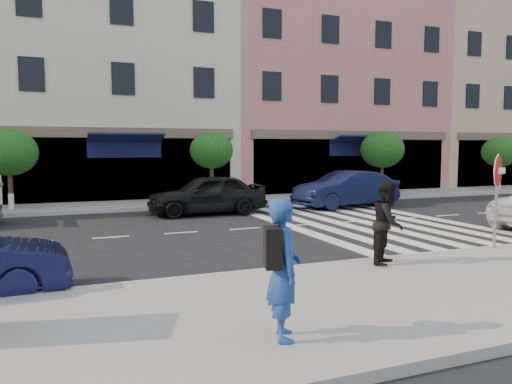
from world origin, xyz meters
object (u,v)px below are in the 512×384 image
at_px(stop_sign, 498,179).
at_px(car_far_mid, 207,194).
at_px(photographer, 284,269).
at_px(car_far_right, 346,189).
at_px(walker, 388,222).

xyz_separation_m(stop_sign, car_far_mid, (-4.29, 9.32, -1.03)).
bearing_deg(photographer, stop_sign, -48.96).
distance_m(photographer, car_far_right, 15.17).
relative_size(stop_sign, walker, 1.30).
distance_m(stop_sign, car_far_mid, 10.31).
relative_size(walker, car_far_mid, 0.39).
relative_size(stop_sign, car_far_mid, 0.50).
bearing_deg(car_far_mid, car_far_right, 89.57).
xyz_separation_m(photographer, car_far_mid, (2.66, 12.48, -0.27)).
height_order(walker, car_far_right, walker).
xyz_separation_m(walker, car_far_mid, (-1.00, 9.65, -0.25)).
height_order(photographer, car_far_right, photographer).
bearing_deg(car_far_mid, walker, 5.95).
bearing_deg(stop_sign, car_far_right, 70.87).
bearing_deg(walker, stop_sign, -33.94).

